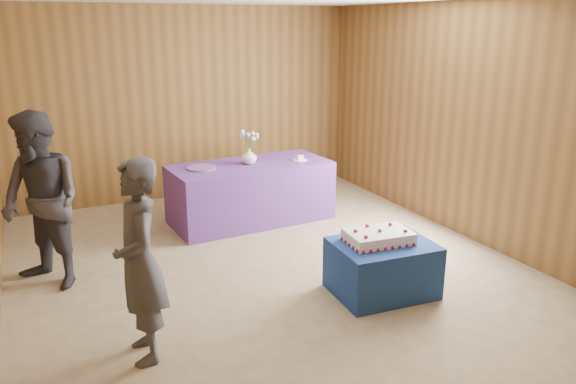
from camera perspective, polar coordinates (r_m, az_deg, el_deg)
ground at (r=5.82m, az=-1.71°, el=-8.09°), size 6.00×6.00×0.00m
room_shell at (r=5.32m, az=-1.88°, el=9.84°), size 5.04×6.04×2.72m
cake_table at (r=5.37m, az=9.53°, el=-7.60°), size 0.94×0.75×0.50m
serving_table at (r=7.17m, az=-3.81°, el=-0.04°), size 2.05×1.02×0.75m
sheet_cake at (r=5.26m, az=9.17°, el=-4.50°), size 0.65×0.47×0.14m
vase at (r=7.05m, az=-3.96°, el=3.65°), size 0.19×0.19×0.20m
flower_spray at (r=7.00m, az=-4.00°, el=5.75°), size 0.25×0.26×0.20m
platter at (r=6.89m, az=-8.76°, el=2.43°), size 0.46×0.46×0.02m
plate at (r=7.23m, az=1.23°, el=3.26°), size 0.19×0.19×0.01m
cake_slice at (r=7.22m, az=1.23°, el=3.56°), size 0.07×0.07×0.09m
knife at (r=7.08m, az=2.20°, el=2.94°), size 0.26×0.09×0.00m
guest_left at (r=4.26m, az=-14.84°, el=-6.89°), size 0.39×0.58×1.55m
guest_right at (r=5.71m, az=-23.74°, el=-0.92°), size 1.00×1.04×1.70m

